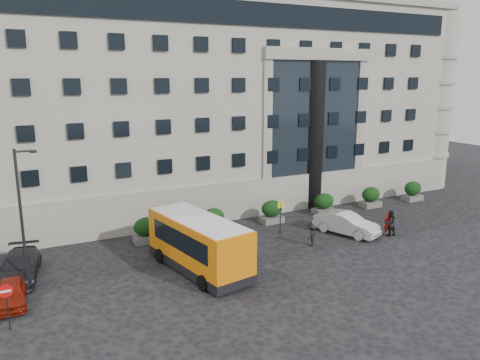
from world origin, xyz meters
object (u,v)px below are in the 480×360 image
object	(u,v)px
hedge_e	(371,197)
minibus	(199,242)
hedge_f	(413,191)
white_taxi	(346,224)
hedge_b	(213,220)
bus_stop_sign	(280,212)
pedestrian_c	(312,235)
hedge_a	(146,230)
parked_car_c	(19,267)
hedge_d	(324,204)
pedestrian_a	(387,223)
parked_car_a	(11,293)
street_lamp	(22,216)
pedestrian_b	(390,223)
no_entry_sign	(7,298)
hedge_c	(272,211)

from	to	relation	value
hedge_e	minibus	bearing A→B (deg)	-161.90
hedge_f	white_taxi	size ratio (longest dim) A/B	0.37
hedge_b	white_taxi	world-z (taller)	hedge_b
hedge_b	bus_stop_sign	xyz separation A→B (m)	(4.30, -2.80, 0.80)
hedge_f	pedestrian_c	size ratio (longest dim) A/B	1.19
hedge_a	parked_car_c	size ratio (longest dim) A/B	0.36
hedge_a	hedge_f	bearing A→B (deg)	0.00
hedge_d	parked_car_c	xyz separation A→B (m)	(-23.98, -2.75, -0.18)
hedge_f	pedestrian_a	distance (m)	11.43
hedge_a	parked_car_a	world-z (taller)	hedge_a
hedge_d	street_lamp	xyz separation A→B (m)	(-23.54, -4.80, 3.44)
parked_car_c	bus_stop_sign	bearing A→B (deg)	9.18
street_lamp	pedestrian_c	bearing A→B (deg)	-3.30
pedestrian_b	hedge_a	bearing A→B (deg)	-18.48
minibus	pedestrian_c	world-z (taller)	minibus
minibus	white_taxi	size ratio (longest dim) A/B	1.68
parked_car_c	hedge_f	bearing A→B (deg)	13.91
hedge_d	white_taxi	xyz separation A→B (m)	(-1.60, -4.97, -0.11)
pedestrian_a	hedge_a	bearing A→B (deg)	-16.62
bus_stop_sign	parked_car_a	distance (m)	18.68
minibus	parked_car_c	bearing A→B (deg)	149.70
minibus	pedestrian_c	bearing A→B (deg)	-7.84
parked_car_a	pedestrian_c	size ratio (longest dim) A/B	2.42
hedge_b	no_entry_sign	distance (m)	16.74
parked_car_c	pedestrian_a	xyz separation A→B (m)	(24.99, -3.77, 0.16)
hedge_c	minibus	xyz separation A→B (m)	(-8.84, -6.29, 0.89)
hedge_a	street_lamp	size ratio (longest dim) A/B	0.23
street_lamp	pedestrian_b	size ratio (longest dim) A/B	4.06
hedge_e	pedestrian_c	world-z (taller)	hedge_e
hedge_d	pedestrian_b	xyz separation A→B (m)	(1.04, -6.74, 0.06)
hedge_b	hedge_c	size ratio (longest dim) A/B	1.00
hedge_e	no_entry_sign	world-z (taller)	no_entry_sign
hedge_f	bus_stop_sign	distance (m)	16.76
parked_car_c	pedestrian_b	bearing A→B (deg)	0.27
hedge_b	parked_car_c	world-z (taller)	hedge_b
minibus	pedestrian_a	world-z (taller)	minibus
street_lamp	no_entry_sign	world-z (taller)	street_lamp
hedge_e	pedestrian_a	bearing A→B (deg)	-122.71
hedge_e	parked_car_c	distance (m)	29.31
bus_stop_sign	hedge_d	bearing A→B (deg)	24.66
minibus	parked_car_a	xyz separation A→B (m)	(-10.44, 0.27, -1.18)
hedge_f	pedestrian_b	world-z (taller)	pedestrian_b
white_taxi	parked_car_a	bearing A→B (deg)	159.73
hedge_e	hedge_a	bearing A→B (deg)	180.00
hedge_f	minibus	bearing A→B (deg)	-165.57
hedge_e	hedge_f	size ratio (longest dim) A/B	1.00
street_lamp	bus_stop_sign	bearing A→B (deg)	6.54
parked_car_c	street_lamp	bearing A→B (deg)	-68.58
parked_car_a	white_taxi	xyz separation A→B (m)	(22.87, 1.04, 0.18)
parked_car_a	pedestrian_a	distance (m)	25.49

